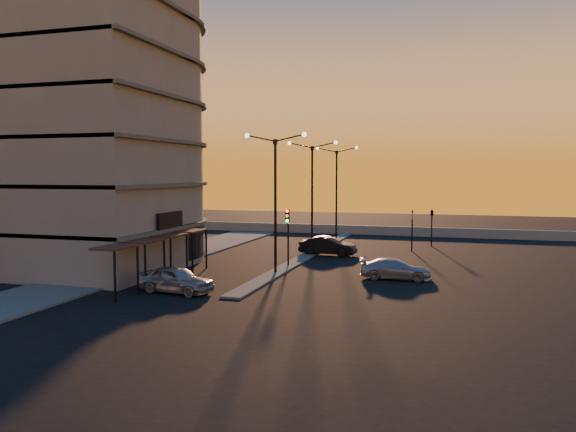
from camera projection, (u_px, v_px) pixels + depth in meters
The scene contains 14 objects.
ground at pixel (276, 274), 38.03m from camera, with size 120.00×120.00×0.00m, color black.
sidewalk_west at pixel (166, 258), 44.86m from camera, with size 5.00×40.00×0.12m, color #4D4C4A.
median at pixel (312, 253), 47.58m from camera, with size 1.20×36.00×0.12m, color #4D4C4A.
parapet at pixel (365, 230), 62.25m from camera, with size 44.00×0.50×1.00m, color slate.
building at pixel (94, 104), 41.17m from camera, with size 14.35×17.08×25.00m.
streetlamp_near at pixel (275, 191), 37.61m from camera, with size 4.32×0.32×9.51m.
streetlamp_mid at pixel (312, 188), 47.15m from camera, with size 4.32×0.32×9.51m.
streetlamp_far at pixel (337, 185), 56.70m from camera, with size 4.32×0.32×9.51m.
traffic_light_main at pixel (288, 228), 40.55m from camera, with size 0.28×0.44×4.25m.
signal_east_a at pixel (412, 229), 48.96m from camera, with size 0.13×0.16×3.60m.
signal_east_b at pixel (432, 213), 52.26m from camera, with size 0.42×1.99×3.60m.
car_hatchback at pixel (176, 279), 31.99m from camera, with size 1.80×4.49×1.53m, color gray.
car_sedan at pixel (328, 246), 46.59m from camera, with size 1.63×4.69×1.54m, color black.
car_wagon at pixel (396, 269), 36.11m from camera, with size 1.84×4.53×1.32m, color #96979D.
Camera 1 is at (11.65, -35.78, 6.82)m, focal length 35.00 mm.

